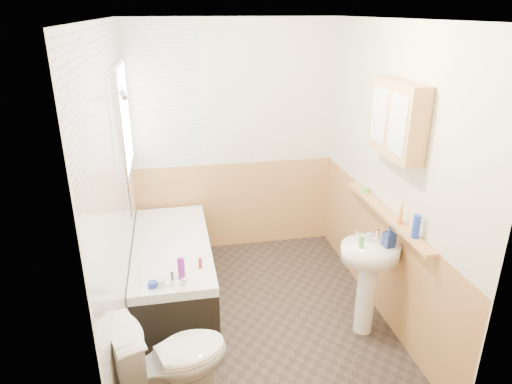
% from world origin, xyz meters
% --- Properties ---
extents(floor, '(2.80, 2.80, 0.00)m').
position_xyz_m(floor, '(0.00, 0.00, 0.00)').
color(floor, black).
rests_on(floor, ground).
extents(ceiling, '(2.80, 2.80, 0.00)m').
position_xyz_m(ceiling, '(0.00, 0.00, 2.50)').
color(ceiling, white).
rests_on(ceiling, ground).
extents(wall_back, '(2.20, 0.02, 2.50)m').
position_xyz_m(wall_back, '(0.00, 1.41, 1.25)').
color(wall_back, beige).
rests_on(wall_back, ground).
extents(wall_front, '(2.20, 0.02, 2.50)m').
position_xyz_m(wall_front, '(0.00, -1.41, 1.25)').
color(wall_front, beige).
rests_on(wall_front, ground).
extents(wall_left, '(0.02, 2.80, 2.50)m').
position_xyz_m(wall_left, '(-1.11, 0.00, 1.25)').
color(wall_left, beige).
rests_on(wall_left, ground).
extents(wall_right, '(0.02, 2.80, 2.50)m').
position_xyz_m(wall_right, '(1.11, 0.00, 1.25)').
color(wall_right, beige).
rests_on(wall_right, ground).
extents(wainscot_right, '(0.01, 2.80, 1.00)m').
position_xyz_m(wainscot_right, '(1.09, 0.00, 0.50)').
color(wainscot_right, tan).
rests_on(wainscot_right, wall_right).
extents(wainscot_back, '(2.20, 0.01, 1.00)m').
position_xyz_m(wainscot_back, '(0.00, 1.39, 0.50)').
color(wainscot_back, tan).
rests_on(wainscot_back, wall_back).
extents(tile_cladding_left, '(0.01, 2.80, 2.50)m').
position_xyz_m(tile_cladding_left, '(-1.09, 0.00, 1.25)').
color(tile_cladding_left, white).
rests_on(tile_cladding_left, wall_left).
extents(tile_return_back, '(0.75, 0.01, 1.50)m').
position_xyz_m(tile_return_back, '(-0.73, 1.39, 1.75)').
color(tile_return_back, white).
rests_on(tile_return_back, wall_back).
extents(window, '(0.03, 0.79, 0.99)m').
position_xyz_m(window, '(-1.06, 0.95, 1.65)').
color(window, white).
rests_on(window, wall_left).
extents(bathtub, '(0.70, 1.64, 0.69)m').
position_xyz_m(bathtub, '(-0.73, 0.52, 0.29)').
color(bathtub, black).
rests_on(bathtub, floor).
extents(shower_riser, '(0.11, 0.08, 1.26)m').
position_xyz_m(shower_riser, '(-1.04, 0.37, 1.63)').
color(shower_riser, silver).
rests_on(shower_riser, wall_left).
extents(toilet, '(0.88, 0.67, 0.77)m').
position_xyz_m(toilet, '(-0.76, -0.85, 0.38)').
color(toilet, white).
rests_on(toilet, floor).
extents(sink, '(0.48, 0.39, 0.93)m').
position_xyz_m(sink, '(0.84, -0.33, 0.59)').
color(sink, white).
rests_on(sink, floor).
extents(pine_shelf, '(0.10, 1.42, 0.03)m').
position_xyz_m(pine_shelf, '(1.04, -0.15, 0.99)').
color(pine_shelf, tan).
rests_on(pine_shelf, wall_right).
extents(medicine_cabinet, '(0.16, 0.63, 0.57)m').
position_xyz_m(medicine_cabinet, '(1.01, -0.20, 1.80)').
color(medicine_cabinet, tan).
rests_on(medicine_cabinet, wall_right).
extents(foam_can, '(0.07, 0.07, 0.18)m').
position_xyz_m(foam_can, '(1.04, -0.61, 1.10)').
color(foam_can, '#19339E').
rests_on(foam_can, pine_shelf).
extents(green_bottle, '(0.05, 0.05, 0.22)m').
position_xyz_m(green_bottle, '(1.04, -0.38, 1.12)').
color(green_bottle, orange).
rests_on(green_bottle, pine_shelf).
extents(black_jar, '(0.08, 0.08, 0.05)m').
position_xyz_m(black_jar, '(1.04, 0.30, 1.03)').
color(black_jar, '#59C647').
rests_on(black_jar, pine_shelf).
extents(soap_bottle, '(0.11, 0.19, 0.08)m').
position_xyz_m(soap_bottle, '(0.96, -0.38, 0.87)').
color(soap_bottle, navy).
rests_on(soap_bottle, sink).
extents(clear_bottle, '(0.04, 0.04, 0.10)m').
position_xyz_m(clear_bottle, '(0.74, -0.37, 0.88)').
color(clear_bottle, '#59C647').
rests_on(clear_bottle, sink).
extents(blue_gel, '(0.06, 0.04, 0.19)m').
position_xyz_m(blue_gel, '(-0.66, -0.11, 0.65)').
color(blue_gel, purple).
rests_on(blue_gel, bathtub).
extents(cream_jar, '(0.10, 0.10, 0.05)m').
position_xyz_m(cream_jar, '(-0.88, -0.19, 0.57)').
color(cream_jar, '#19339E').
rests_on(cream_jar, bathtub).
extents(orange_bottle, '(0.04, 0.04, 0.09)m').
position_xyz_m(orange_bottle, '(-0.50, 0.03, 0.60)').
color(orange_bottle, maroon).
rests_on(orange_bottle, bathtub).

